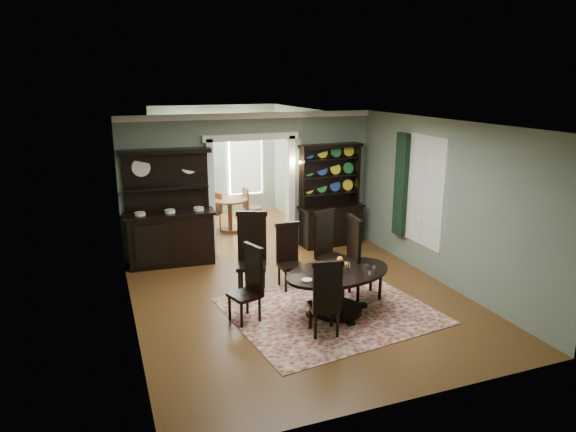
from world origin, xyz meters
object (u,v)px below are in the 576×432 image
Objects in this scene: sideboard at (170,225)px; welsh_dresser at (330,209)px; dining_table at (338,284)px; parlor_table at (230,210)px.

sideboard is 1.02× the size of welsh_dresser.
dining_table is 3.96m from sideboard.
welsh_dresser is (3.59, 0.02, 0.01)m from sideboard.
dining_table is 5.14m from parlor_table.
dining_table is 2.27× the size of parlor_table.
sideboard reaches higher than dining_table.
dining_table is at bearing -115.94° from welsh_dresser.
dining_table is 3.63m from welsh_dresser.
welsh_dresser is 2.62m from parlor_table.
parlor_table is at bearing 84.00° from dining_table.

